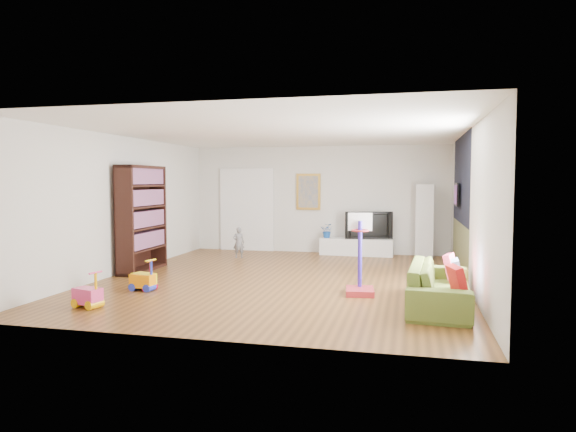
% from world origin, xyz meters
% --- Properties ---
extents(floor, '(6.50, 7.50, 0.00)m').
position_xyz_m(floor, '(0.00, 0.00, 0.00)').
color(floor, brown).
rests_on(floor, ground).
extents(ceiling, '(6.50, 7.50, 0.00)m').
position_xyz_m(ceiling, '(0.00, 0.00, 2.70)').
color(ceiling, white).
rests_on(ceiling, ground).
extents(wall_back, '(6.50, 0.00, 2.70)m').
position_xyz_m(wall_back, '(0.00, 3.75, 1.35)').
color(wall_back, silver).
rests_on(wall_back, ground).
extents(wall_front, '(6.50, 0.00, 2.70)m').
position_xyz_m(wall_front, '(0.00, -3.75, 1.35)').
color(wall_front, silver).
rests_on(wall_front, ground).
extents(wall_left, '(0.00, 7.50, 2.70)m').
position_xyz_m(wall_left, '(-3.25, 0.00, 1.35)').
color(wall_left, silver).
rests_on(wall_left, ground).
extents(wall_right, '(0.00, 7.50, 2.70)m').
position_xyz_m(wall_right, '(3.25, 0.00, 1.35)').
color(wall_right, silver).
rests_on(wall_right, ground).
extents(navy_accent, '(0.01, 3.20, 1.70)m').
position_xyz_m(navy_accent, '(3.23, 1.40, 1.85)').
color(navy_accent, black).
rests_on(navy_accent, wall_right).
extents(olive_wainscot, '(0.01, 3.20, 1.00)m').
position_xyz_m(olive_wainscot, '(3.23, 1.40, 0.50)').
color(olive_wainscot, brown).
rests_on(olive_wainscot, wall_right).
extents(doorway, '(1.45, 0.06, 2.10)m').
position_xyz_m(doorway, '(-1.90, 3.71, 1.05)').
color(doorway, white).
rests_on(doorway, ground).
extents(painting_back, '(0.62, 0.06, 0.92)m').
position_xyz_m(painting_back, '(-0.25, 3.71, 1.55)').
color(painting_back, gold).
rests_on(painting_back, wall_back).
extents(artwork_right, '(0.04, 0.56, 0.46)m').
position_xyz_m(artwork_right, '(3.17, 1.60, 1.55)').
color(artwork_right, '#7F3F8C').
rests_on(artwork_right, wall_right).
extents(media_console, '(1.79, 0.51, 0.41)m').
position_xyz_m(media_console, '(1.01, 3.45, 0.21)').
color(media_console, silver).
rests_on(media_console, ground).
extents(tall_cabinet, '(0.43, 0.43, 1.75)m').
position_xyz_m(tall_cabinet, '(2.62, 3.34, 0.87)').
color(tall_cabinet, silver).
rests_on(tall_cabinet, ground).
extents(bookshelf, '(0.42, 1.46, 2.13)m').
position_xyz_m(bookshelf, '(-2.99, 0.23, 1.06)').
color(bookshelf, black).
rests_on(bookshelf, ground).
extents(sofa, '(0.98, 2.19, 0.63)m').
position_xyz_m(sofa, '(2.71, -1.50, 0.31)').
color(sofa, '#566925').
rests_on(sofa, ground).
extents(basketball_hoop, '(0.51, 0.60, 1.31)m').
position_xyz_m(basketball_hoop, '(1.51, -0.95, 0.65)').
color(basketball_hoop, '#B22831').
rests_on(basketball_hoop, ground).
extents(ride_on_yellow, '(0.45, 0.35, 0.52)m').
position_xyz_m(ride_on_yellow, '(-2.04, -1.44, 0.26)').
color(ride_on_yellow, yellow).
rests_on(ride_on_yellow, ground).
extents(ride_on_orange, '(0.41, 0.27, 0.52)m').
position_xyz_m(ride_on_orange, '(-2.03, -1.49, 0.26)').
color(ride_on_orange, orange).
rests_on(ride_on_orange, ground).
extents(ride_on_pink, '(0.45, 0.33, 0.53)m').
position_xyz_m(ride_on_pink, '(-2.22, -2.72, 0.27)').
color(ride_on_pink, '#E93777').
rests_on(ride_on_pink, ground).
extents(child, '(0.31, 0.25, 0.73)m').
position_xyz_m(child, '(-1.66, 2.34, 0.37)').
color(child, slate).
rests_on(child, ground).
extents(tv, '(1.16, 0.45, 0.67)m').
position_xyz_m(tv, '(1.28, 3.49, 0.75)').
color(tv, black).
rests_on(tv, media_console).
extents(vase_plant, '(0.37, 0.34, 0.36)m').
position_xyz_m(vase_plant, '(0.29, 3.42, 0.59)').
color(vase_plant, '#144593').
rests_on(vase_plant, media_console).
extents(pillow_left, '(0.21, 0.42, 0.40)m').
position_xyz_m(pillow_left, '(2.89, -2.09, 0.49)').
color(pillow_left, red).
rests_on(pillow_left, sofa).
extents(pillow_center, '(0.12, 0.40, 0.40)m').
position_xyz_m(pillow_center, '(2.95, -1.48, 0.49)').
color(pillow_center, white).
rests_on(pillow_center, sofa).
extents(pillow_right, '(0.20, 0.39, 0.38)m').
position_xyz_m(pillow_right, '(2.90, -0.85, 0.49)').
color(pillow_right, '#B82A45').
rests_on(pillow_right, sofa).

